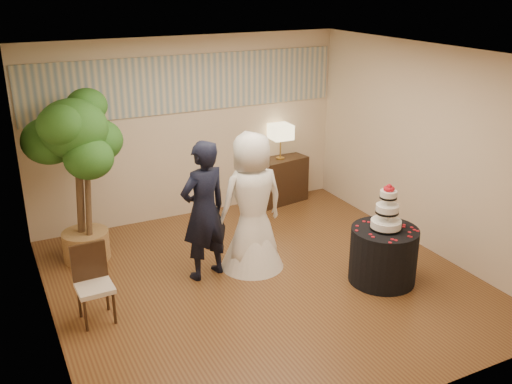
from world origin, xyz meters
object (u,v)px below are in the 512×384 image
bride (252,202)px  ficus_tree (79,178)px  wedding_cake (387,207)px  table_lamp (281,142)px  side_chair (94,286)px  console (280,180)px  groom (204,211)px  cake_table (383,255)px

bride → ficus_tree: ficus_tree is taller
wedding_cake → ficus_tree: ficus_tree is taller
table_lamp → side_chair: size_ratio=0.66×
wedding_cake → console: wedding_cake is taller
console → bride: bearing=-137.4°
bride → console: bearing=-130.4°
bride → ficus_tree: size_ratio=0.79×
groom → table_lamp: groom is taller
bride → cake_table: bearing=137.3°
cake_table → side_chair: size_ratio=0.95×
cake_table → side_chair: side_chair is taller
groom → cake_table: bearing=135.4°
ficus_tree → side_chair: 1.74m
console → groom: bearing=-148.4°
table_lamp → ficus_tree: ficus_tree is taller
ficus_tree → table_lamp: bearing=11.4°
side_chair → console: bearing=30.9°
wedding_cake → side_chair: bearing=168.5°
console → table_lamp: 0.67m
console → side_chair: (-3.54, -2.24, 0.05)m
console → side_chair: 4.19m
groom → cake_table: (1.93, -1.11, -0.54)m
ficus_tree → side_chair: size_ratio=2.64×
cake_table → wedding_cake: size_ratio=1.42×
wedding_cake → groom: bearing=150.1°
bride → side_chair: size_ratio=2.08×
side_chair → bride: bearing=9.0°
console → table_lamp: (0.00, 0.00, 0.67)m
table_lamp → cake_table: bearing=-92.8°
groom → console: (2.08, 1.82, -0.51)m
groom → side_chair: bearing=1.2°
bride → wedding_cake: bride is taller
groom → side_chair: size_ratio=2.05×
wedding_cake → ficus_tree: 3.93m
groom → side_chair: 1.59m
wedding_cake → console: (0.14, 2.94, -0.62)m
wedding_cake → ficus_tree: (-3.21, 2.26, 0.16)m
side_chair → ficus_tree: bearing=81.6°
console → ficus_tree: bearing=-178.3°
bride → ficus_tree: (-1.92, 1.18, 0.25)m
cake_table → table_lamp: size_ratio=1.43×
console → side_chair: side_chair is taller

